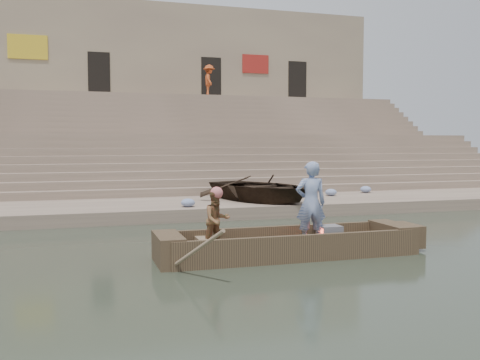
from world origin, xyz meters
name	(u,v)px	position (x,y,z in m)	size (l,w,h in m)	color
ground	(255,266)	(0.00, 0.00, 0.00)	(120.00, 120.00, 0.00)	#283225
lower_landing	(181,208)	(0.00, 8.00, 0.20)	(32.00, 4.00, 0.40)	gray
mid_landing	(151,164)	(0.00, 15.50, 1.40)	(32.00, 3.00, 2.80)	gray
upper_landing	(136,140)	(0.00, 22.50, 2.60)	(32.00, 3.00, 5.20)	gray
ghat_steps	(147,155)	(0.00, 17.19, 1.80)	(32.00, 11.00, 5.20)	gray
building_wall	(129,95)	(0.00, 26.50, 5.60)	(32.00, 5.07, 11.20)	#9A8A68
main_rowboat	(287,251)	(0.94, 0.66, 0.11)	(5.00, 1.30, 0.22)	brown
rowboat_trim	(297,242)	(1.16, 0.65, 0.31)	(6.04, 2.63, 1.90)	brown
standing_man	(311,203)	(1.50, 0.70, 1.12)	(0.66, 0.43, 1.80)	navy
rowing_man	(217,220)	(-0.58, 0.77, 0.84)	(0.60, 0.47, 1.23)	#20622B
television	(329,235)	(1.92, 0.66, 0.42)	(0.46, 0.42, 0.40)	slate
beached_rowboat	(261,188)	(2.74, 7.62, 0.86)	(3.15, 4.41, 0.91)	#2D2116
pedestrian	(209,81)	(4.29, 21.60, 6.13)	(1.21, 0.69, 1.87)	#B2461E
cloth_bundles	(244,197)	(2.21, 7.82, 0.53)	(14.88, 3.11, 0.26)	#3F5999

